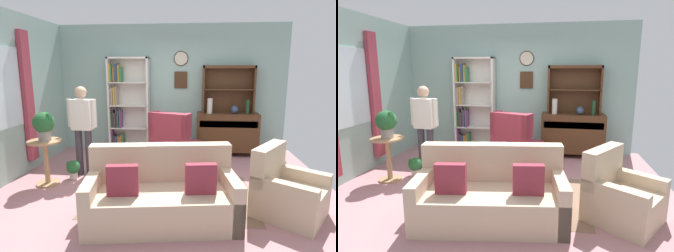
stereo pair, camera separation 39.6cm
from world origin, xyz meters
TOP-DOWN VIEW (x-y plane):
  - ground_plane at (0.00, 0.00)m, footprint 5.40×4.60m
  - wall_back at (0.00, 2.13)m, footprint 5.00×0.09m
  - wall_left at (-2.52, -0.00)m, footprint 0.16×4.20m
  - area_rug at (0.20, -0.30)m, footprint 2.36×1.63m
  - bookshelf at (-1.01, 1.94)m, footprint 0.90×0.30m
  - sideboard at (1.24, 1.86)m, footprint 1.30×0.45m
  - sideboard_hutch at (1.24, 1.97)m, footprint 1.10×0.26m
  - vase_tall at (0.85, 1.78)m, footprint 0.11×0.11m
  - vase_round at (1.37, 1.79)m, footprint 0.15×0.15m
  - bottle_wine at (1.63, 1.77)m, footprint 0.07×0.07m
  - couch_floral at (0.13, -1.00)m, footprint 1.90×1.10m
  - armchair_floral at (1.70, -0.73)m, footprint 1.07×1.06m
  - wingback_chair at (0.13, 1.11)m, footprint 1.02×1.03m
  - plant_stand at (-1.84, -0.07)m, footprint 0.52×0.52m
  - potted_plant_large at (-1.82, -0.08)m, footprint 0.33×0.33m
  - potted_plant_small at (-1.53, 0.21)m, footprint 0.23×0.23m
  - person_reading at (-1.40, 0.41)m, footprint 0.52×0.22m
  - coffee_table at (0.18, -0.19)m, footprint 0.80×0.50m
  - book_stack at (0.06, -0.11)m, footprint 0.22×0.15m

SIDE VIEW (x-z plane):
  - ground_plane at x=0.00m, z-range -0.02..0.00m
  - area_rug at x=0.20m, z-range 0.00..0.01m
  - potted_plant_small at x=-1.53m, z-range 0.03..0.34m
  - armchair_floral at x=1.70m, z-range -0.15..0.73m
  - couch_floral at x=0.13m, z-range -0.14..0.76m
  - coffee_table at x=0.18m, z-range 0.14..0.56m
  - wingback_chair at x=0.13m, z-range -0.14..0.91m
  - plant_stand at x=-1.84m, z-range 0.08..0.82m
  - book_stack at x=0.06m, z-range 0.42..0.52m
  - sideboard at x=1.24m, z-range 0.05..0.97m
  - person_reading at x=-1.40m, z-range 0.13..1.69m
  - vase_round at x=1.37m, z-range 0.92..1.09m
  - potted_plant_large at x=-1.82m, z-range 0.78..1.23m
  - bookshelf at x=-1.01m, z-range -0.01..2.09m
  - bottle_wine at x=1.63m, z-range 0.92..1.22m
  - vase_tall at x=0.85m, z-range 0.92..1.24m
  - wall_left at x=-2.52m, z-range 0.00..2.80m
  - wall_back at x=0.00m, z-range 0.00..2.80m
  - sideboard_hutch at x=1.24m, z-range 1.06..2.06m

